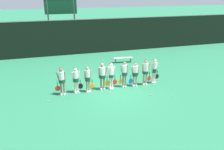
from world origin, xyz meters
The scene contains 21 objects.
ground_plane centered at (0.00, 0.00, 0.00)m, with size 140.00×140.00×0.00m, color #26724C.
fence_windscreen centered at (0.00, 8.81, 1.72)m, with size 60.00×0.08×3.41m.
scoreboard centered at (-2.25, 9.72, 4.21)m, with size 3.01×0.15×5.52m.
bench_courtside centered at (2.45, 4.99, 0.38)m, with size 1.70×0.56×0.44m.
player_0 centered at (-3.16, 0.00, 1.04)m, with size 0.67×0.37×1.75m.
player_1 centered at (-2.32, 0.08, 0.96)m, with size 0.64×0.35×1.64m.
player_2 centered at (-1.60, -0.04, 0.97)m, with size 0.63×0.33×1.66m.
player_3 centered at (-0.65, 0.05, 1.05)m, with size 0.69×0.41×1.76m.
player_4 centered at (-0.10, -0.01, 1.04)m, with size 0.62×0.33×1.76m.
player_5 centered at (0.80, 0.03, 1.03)m, with size 0.60×0.33×1.76m.
player_6 centered at (1.52, -0.03, 0.96)m, with size 0.66×0.38×1.63m.
player_7 centered at (2.25, -0.02, 1.05)m, with size 0.65×0.38×1.76m.
player_8 centered at (2.95, 0.09, 1.02)m, with size 0.61×0.34×1.74m.
tennis_ball_0 centered at (2.33, 1.79, 0.03)m, with size 0.06×0.06×0.06m, color #CCE033.
tennis_ball_1 centered at (1.90, -1.61, 0.03)m, with size 0.07×0.07×0.07m, color #CCE033.
tennis_ball_2 centered at (-2.51, 0.69, 0.03)m, with size 0.07×0.07×0.07m, color #CCE033.
tennis_ball_3 centered at (-1.17, 0.76, 0.03)m, with size 0.07×0.07×0.07m, color #CCE033.
tennis_ball_4 centered at (-0.40, -0.67, 0.03)m, with size 0.07×0.07×0.07m, color #CCE033.
tennis_ball_5 centered at (-4.05, -0.64, 0.03)m, with size 0.06×0.06×0.06m, color #CCE033.
tennis_ball_6 centered at (3.04, -2.16, 0.03)m, with size 0.07×0.07×0.07m, color #CCE033.
tennis_ball_7 centered at (-1.90, 1.33, 0.03)m, with size 0.07×0.07×0.07m, color #CCE033.
Camera 1 is at (-3.67, -12.34, 5.94)m, focal length 35.00 mm.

